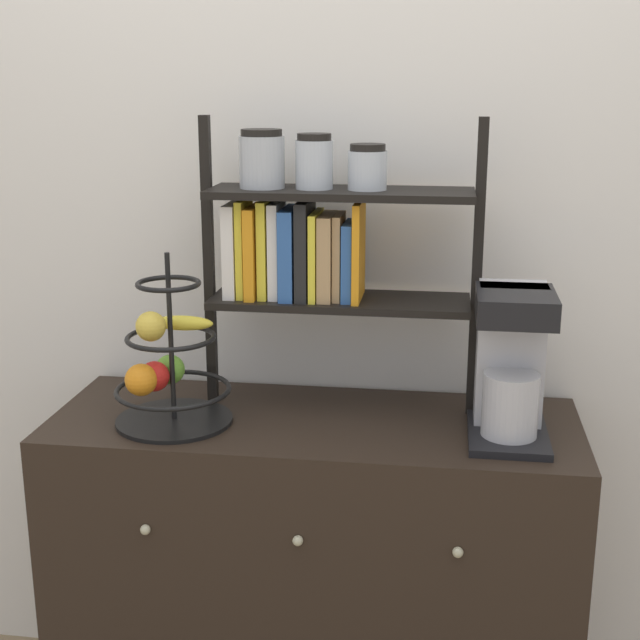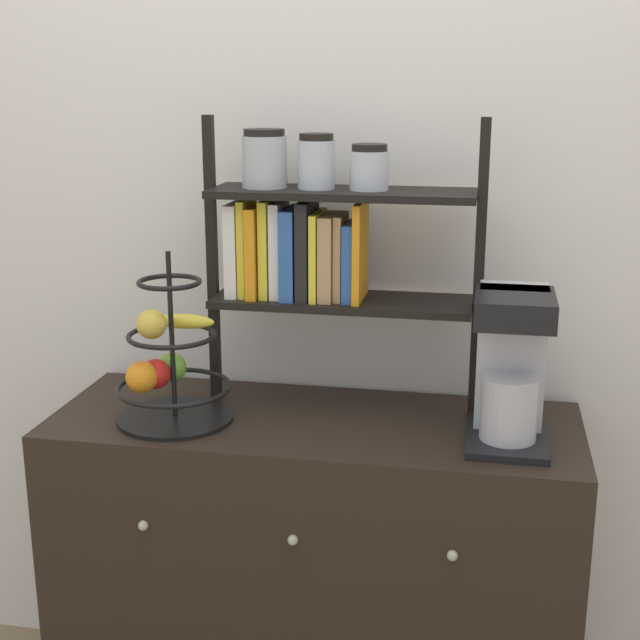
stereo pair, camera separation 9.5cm
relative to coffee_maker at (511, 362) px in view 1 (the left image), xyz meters
name	(u,v)px [view 1 (the left image)]	position (x,y,z in m)	size (l,w,h in m)	color
wall_back	(330,227)	(-0.46, 0.31, 0.25)	(7.00, 0.05, 2.60)	silver
sideboard	(314,580)	(-0.46, 0.03, -0.61)	(1.28, 0.49, 0.88)	black
coffee_maker	(511,362)	(0.00, 0.00, 0.00)	(0.18, 0.25, 0.35)	black
fruit_stand	(166,369)	(-0.80, -0.04, -0.04)	(0.28, 0.28, 0.41)	black
shelf_hutch	(309,235)	(-0.48, 0.13, 0.26)	(0.68, 0.20, 0.71)	black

